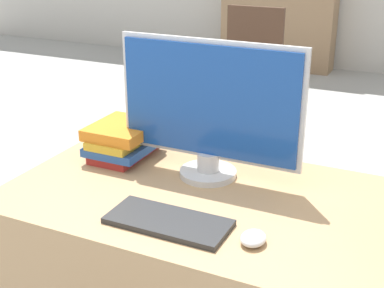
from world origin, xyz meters
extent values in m
cylinder|color=silver|center=(-0.04, 0.48, 0.78)|extent=(0.18, 0.18, 0.02)
cylinder|color=silver|center=(-0.04, 0.48, 0.82)|extent=(0.07, 0.07, 0.06)
cube|color=silver|center=(-0.04, 0.49, 1.03)|extent=(0.60, 0.01, 0.38)
cube|color=#19479E|center=(-0.04, 0.48, 1.03)|extent=(0.57, 0.02, 0.35)
cube|color=#2D2D2D|center=(-0.01, 0.16, 0.78)|extent=(0.34, 0.15, 0.02)
ellipsoid|color=silver|center=(0.23, 0.16, 0.79)|extent=(0.07, 0.08, 0.03)
cube|color=#B72D28|center=(-0.37, 0.51, 0.79)|extent=(0.15, 0.25, 0.03)
cube|color=#285199|center=(-0.36, 0.50, 0.82)|extent=(0.19, 0.25, 0.03)
cube|color=gold|center=(-0.37, 0.50, 0.85)|extent=(0.15, 0.25, 0.03)
cube|color=orange|center=(-0.37, 0.50, 0.88)|extent=(0.20, 0.23, 0.04)
cylinder|color=#4C3323|center=(-0.90, 2.51, 0.20)|extent=(0.04, 0.04, 0.41)
cylinder|color=#4C3323|center=(-0.52, 2.51, 0.20)|extent=(0.04, 0.04, 0.41)
cylinder|color=#4C3323|center=(-0.90, 2.89, 0.20)|extent=(0.04, 0.04, 0.41)
cylinder|color=#4C3323|center=(-0.52, 2.89, 0.20)|extent=(0.04, 0.04, 0.41)
cube|color=#4C3323|center=(-0.71, 2.70, 0.43)|extent=(0.44, 0.44, 0.05)
cube|color=#4C3323|center=(-0.71, 2.90, 0.72)|extent=(0.44, 0.04, 0.54)
camera|label=1|loc=(0.59, -0.96, 1.51)|focal=50.00mm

